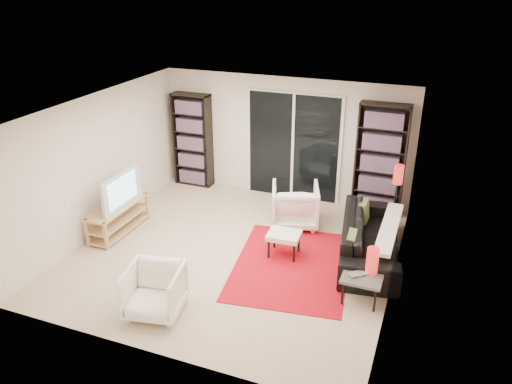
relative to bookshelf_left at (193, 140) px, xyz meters
The scene contains 20 objects.
floor 3.19m from the bookshelf_left, 50.10° to the right, with size 5.00×5.00×0.00m, color beige.
wall_back 1.97m from the bookshelf_left, ahead, with size 5.00×0.02×2.40m, color silver.
wall_front 5.22m from the bookshelf_left, 68.02° to the right, with size 5.00×0.02×2.40m, color silver.
wall_left 2.41m from the bookshelf_left, 103.27° to the right, with size 0.02×5.00×2.40m, color silver.
wall_right 5.03m from the bookshelf_left, 27.66° to the right, with size 0.02×5.00×2.40m, color silver.
ceiling 3.36m from the bookshelf_left, 50.10° to the right, with size 5.00×5.00×0.02m, color white.
sliding_door 2.16m from the bookshelf_left, ahead, with size 1.92×0.08×2.16m.
bookshelf_left is the anchor object (origin of this frame).
bookshelf_right 3.85m from the bookshelf_left, ahead, with size 0.90×0.30×2.10m.
tv_stand 2.50m from the bookshelf_left, 95.63° to the right, with size 0.42×1.32×0.50m.
tv 2.41m from the bookshelf_left, 95.16° to the right, with size 1.07×0.14×0.61m, color black.
rug 3.90m from the bookshelf_left, 39.13° to the right, with size 1.73×2.35×0.01m, color red.
sofa 4.38m from the bookshelf_left, 22.31° to the right, with size 2.28×0.89×0.66m, color black.
armchair_back 2.83m from the bookshelf_left, 21.95° to the right, with size 0.81×0.84×0.76m, color white.
armchair_front 4.46m from the bookshelf_left, 69.34° to the right, with size 0.72×0.74×0.68m, color white.
ottoman 3.50m from the bookshelf_left, 37.97° to the right, with size 0.54×0.45×0.40m.
side_table 5.03m from the bookshelf_left, 34.88° to the right, with size 0.55×0.55×0.40m.
laptop 5.03m from the bookshelf_left, 35.28° to the right, with size 0.33×0.21×0.03m, color silver.
table_lamp 5.02m from the bookshelf_left, 33.30° to the right, with size 0.17×0.17×0.38m, color red.
floor_lamp 4.29m from the bookshelf_left, ahead, with size 0.18×0.18×1.23m.
Camera 1 is at (2.84, -6.44, 4.26)m, focal length 35.00 mm.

